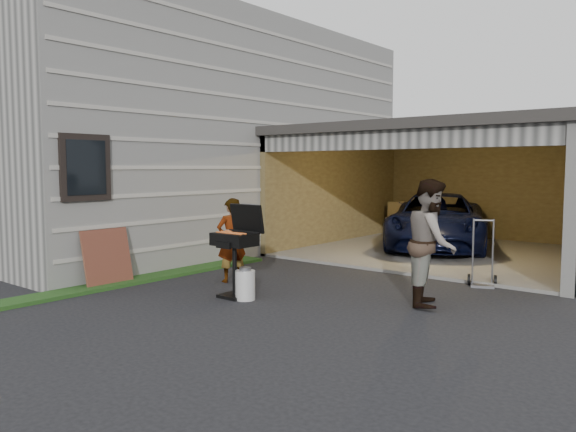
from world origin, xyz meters
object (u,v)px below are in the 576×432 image
(man, at_px, (431,242))
(propane_tank, at_px, (245,285))
(woman, at_px, (231,240))
(minivan, at_px, (437,223))
(bbq_grill, at_px, (236,243))
(hand_truck, at_px, (482,273))
(plywood_panel, at_px, (107,258))

(man, xyz_separation_m, propane_tank, (-2.31, -1.49, -0.70))
(woman, height_order, propane_tank, woman)
(minivan, xyz_separation_m, bbq_grill, (-0.28, -6.62, 0.19))
(bbq_grill, xyz_separation_m, hand_truck, (2.66, 3.20, -0.63))
(man, bearing_deg, plywood_panel, 92.06)
(man, bearing_deg, propane_tank, 99.89)
(man, xyz_separation_m, bbq_grill, (-2.55, -1.44, -0.07))
(minivan, height_order, woman, woman)
(woman, distance_m, propane_tank, 1.48)
(minivan, xyz_separation_m, man, (2.27, -5.19, 0.26))
(propane_tank, relative_size, plywood_panel, 0.46)
(minivan, distance_m, hand_truck, 4.20)
(bbq_grill, bearing_deg, hand_truck, 50.22)
(propane_tank, xyz_separation_m, hand_truck, (2.42, 3.25, -0.01))
(man, bearing_deg, woman, 78.05)
(minivan, distance_m, woman, 5.97)
(minivan, xyz_separation_m, woman, (-1.15, -5.85, 0.08))
(minivan, relative_size, plywood_panel, 4.83)
(minivan, bearing_deg, hand_truck, -77.42)
(bbq_grill, xyz_separation_m, propane_tank, (0.24, -0.05, -0.63))
(bbq_grill, height_order, propane_tank, bbq_grill)
(propane_tank, bearing_deg, hand_truck, 53.30)
(bbq_grill, height_order, hand_truck, bbq_grill)
(bbq_grill, distance_m, plywood_panel, 2.42)
(minivan, relative_size, woman, 3.20)
(minivan, height_order, hand_truck, minivan)
(minivan, xyz_separation_m, plywood_panel, (-2.53, -7.43, -0.17))
(bbq_grill, relative_size, hand_truck, 1.25)
(plywood_panel, bearing_deg, bbq_grill, 19.61)
(bbq_grill, distance_m, propane_tank, 0.67)
(hand_truck, bearing_deg, man, -116.81)
(woman, xyz_separation_m, plywood_panel, (-1.38, -1.58, -0.25))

